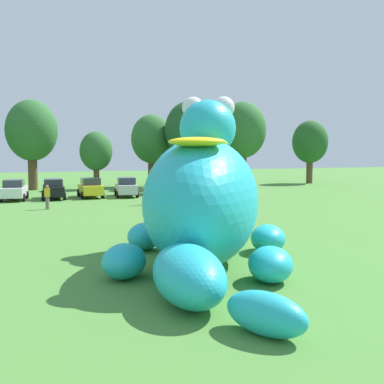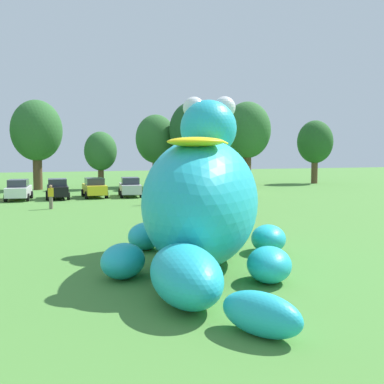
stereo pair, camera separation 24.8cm
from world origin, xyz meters
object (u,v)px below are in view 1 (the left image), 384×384
Objects in this scene: car_silver at (126,187)px; car_green at (159,185)px; giant_inflatable_creature at (202,199)px; spectator_by_cars at (188,188)px; spectator_mid_field at (47,197)px; spectator_far_side at (147,194)px; box_truck at (217,176)px; car_yellow at (90,188)px; spectator_near_inflatable at (234,205)px; car_white at (14,190)px; car_black at (53,189)px.

car_silver is 1.01× the size of car_green.
giant_inflatable_creature is 7.49× the size of spectator_by_cars.
spectator_far_side is at bearing 1.39° from spectator_mid_field.
box_truck is 3.78× the size of spectator_mid_field.
spectator_far_side is (7.26, 0.18, 0.00)m from spectator_mid_field.
giant_inflatable_creature reaches higher than car_silver.
car_yellow is at bearing 61.66° from spectator_mid_field.
box_truck is at bearing 69.90° from spectator_near_inflatable.
car_yellow is 6.48m from car_green.
box_truck is 5.93m from spectator_by_cars.
car_white and car_black have the same top height.
car_silver is 2.51× the size of spectator_mid_field.
car_green is 2.48× the size of spectator_by_cars.
car_silver is at bearing -5.43° from car_yellow.
spectator_near_inflatable is (-0.38, -17.38, -0.01)m from car_green.
car_yellow is at bearing 2.41° from car_white.
spectator_near_inflatable is at bearing -53.03° from car_white.
car_yellow and car_silver have the same top height.
car_yellow is (-0.21, 26.39, -1.50)m from giant_inflatable_creature.
car_silver is at bearing -0.61° from car_black.
car_black reaches higher than spectator_near_inflatable.
car_black is at bearing 164.11° from spectator_by_cars.
car_silver is at bearing -162.65° from car_green.
car_silver is at bearing -175.03° from box_truck.
car_green is 2.48× the size of spectator_mid_field.
car_black reaches higher than spectator_mid_field.
car_yellow and car_green have the same top height.
car_silver is 5.70m from spectator_by_cars.
car_green is 4.38m from spectator_by_cars.
car_black is at bearing 179.39° from car_silver.
car_black is 2.44× the size of spectator_mid_field.
car_green is 13.40m from spectator_mid_field.
spectator_by_cars is (1.86, 13.26, 0.00)m from spectator_near_inflatable.
car_white is 7.63m from spectator_mid_field.
spectator_by_cars is (11.08, -3.15, -0.01)m from car_black.
car_yellow is at bearing 90.45° from giant_inflatable_creature.
car_white is 20.51m from spectator_near_inflatable.
car_green is (6.44, 0.74, 0.00)m from car_yellow.
box_truck reaches higher than car_black.
car_green is 2.48× the size of spectator_near_inflatable.
giant_inflatable_creature is 26.96m from car_white.
giant_inflatable_creature is 11.46m from spectator_near_inflatable.
giant_inflatable_creature is at bearing -108.53° from spectator_by_cars.
car_black is 6.29m from car_silver.
car_yellow is at bearing 109.99° from spectator_near_inflatable.
car_white is 2.50× the size of spectator_by_cars.
spectator_by_cars is at bearing -23.14° from car_yellow.
spectator_by_cars is at bearing -12.39° from car_white.
giant_inflatable_creature is 29.51m from box_truck.
giant_inflatable_creature is at bearing -76.07° from car_white.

